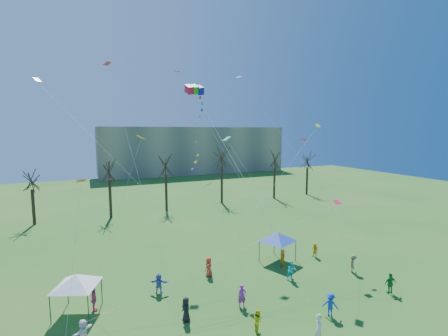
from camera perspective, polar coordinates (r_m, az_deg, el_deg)
name	(u,v)px	position (r m, az deg, el deg)	size (l,w,h in m)	color
ground	(273,335)	(24.29, 8.88, -27.99)	(160.00, 160.00, 0.00)	#205D1D
distant_building	(194,150)	(104.21, -5.53, 3.31)	(60.00, 14.00, 15.00)	gray
bare_tree_row	(178,169)	(55.66, -8.42, -0.21)	(67.96, 7.97, 11.12)	black
hero_kite_flyer	(319,329)	(23.74, 16.97, -26.31)	(0.70, 0.46, 1.93)	white
big_box_kite	(200,134)	(26.43, -4.41, 6.17)	(3.20, 6.38, 19.14)	red
canopy_tent_white	(76,280)	(27.34, -25.40, -18.03)	(3.85, 3.85, 3.12)	#3F3F44
canopy_tent_blue	(278,237)	(34.26, 9.80, -12.27)	(3.93, 3.93, 3.17)	#3F3F44
festival_crowd	(241,290)	(27.44, 3.04, -21.36)	(26.15, 10.89, 1.84)	red
small_kites_aloft	(209,137)	(30.40, -2.74, 5.64)	(29.59, 18.08, 31.96)	#E7520C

